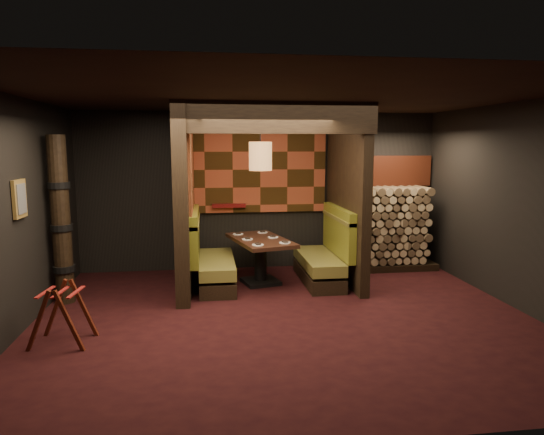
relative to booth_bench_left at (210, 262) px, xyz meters
The scene contains 23 objects.
floor 1.95m from the booth_bench_left, 59.77° to the right, with size 6.50×5.50×0.02m, color black.
ceiling 3.11m from the booth_bench_left, 59.77° to the right, with size 6.50×5.50×0.02m, color black.
wall_back 1.79m from the booth_bench_left, 49.10° to the left, with size 6.50×0.02×2.85m, color black.
wall_front 4.63m from the booth_bench_left, 77.70° to the right, with size 6.50×0.02×2.85m, color black.
wall_left 3.01m from the booth_bench_left, 144.33° to the right, with size 0.02×5.50×2.85m, color black.
wall_right 4.65m from the booth_bench_left, 21.35° to the right, with size 0.02×5.50×2.85m, color black.
partition_left 1.10m from the booth_bench_left, behind, with size 0.20×2.20×2.85m, color black.
partition_right 2.48m from the booth_bench_left, ahead, with size 0.15×2.10×2.85m, color black.
header_beam 2.60m from the booth_bench_left, 45.41° to the right, with size 2.85×0.18×0.44m, color black.
tapa_back_panel 2.00m from the booth_bench_left, 48.54° to the left, with size 2.40×0.06×1.55m, color #A44428.
tapa_side_panel 1.48m from the booth_bench_left, 146.90° to the left, with size 0.04×1.85×1.45m, color #A44428.
lacquer_shelf 1.32m from the booth_bench_left, 70.12° to the left, with size 0.60×0.12×0.07m, color #611010.
booth_bench_left is the anchor object (origin of this frame).
booth_bench_right 1.89m from the booth_bench_left, ahead, with size 0.68×1.60×1.14m.
dining_table 0.83m from the booth_bench_left, ahead, with size 1.09×1.56×0.75m.
place_settings 0.90m from the booth_bench_left, ahead, with size 0.85×1.23×0.03m.
pendant_lamp 1.87m from the booth_bench_left, ahead, with size 0.37×0.37×0.99m.
framed_picture 3.00m from the booth_bench_left, 145.49° to the right, with size 0.05×0.36×0.46m.
luggage_rack 2.69m from the booth_bench_left, 129.21° to the right, with size 0.73×0.56×0.74m.
totem_column 2.30m from the booth_bench_left, 165.25° to the right, with size 0.31×0.31×2.40m.
firewood_stack 3.34m from the booth_bench_left, 12.17° to the left, with size 1.73×0.70×1.50m.
mosaic_header 3.67m from the booth_bench_left, 17.60° to the left, with size 1.83×0.10×0.56m, color maroon.
bay_front_post 2.58m from the booth_bench_left, ahead, with size 0.08×0.08×2.85m, color black.
Camera 1 is at (-1.00, -6.02, 2.26)m, focal length 32.00 mm.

